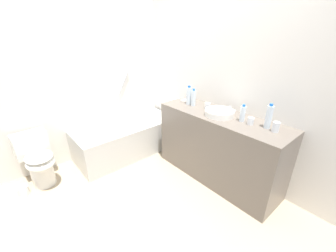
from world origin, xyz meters
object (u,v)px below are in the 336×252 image
at_px(water_bottle_1, 243,114).
at_px(drinking_glass_2, 251,121).
at_px(sink_basin, 219,113).
at_px(toilet, 38,160).
at_px(water_bottle_0, 189,96).
at_px(water_bottle_2, 193,98).
at_px(drinking_glass_1, 276,127).
at_px(sink_faucet, 229,109).
at_px(toilet_paper_roll, 24,190).
at_px(water_bottle_3, 269,117).
at_px(soap_dish, 184,100).
at_px(bathtub, 127,137).
at_px(drinking_glass_0, 207,106).

xyz_separation_m(water_bottle_1, drinking_glass_2, (-0.01, -0.11, -0.05)).
height_order(sink_basin, water_bottle_1, water_bottle_1).
xyz_separation_m(sink_basin, water_bottle_1, (0.05, -0.26, 0.05)).
bearing_deg(sink_basin, toilet, 142.37).
relative_size(water_bottle_0, water_bottle_2, 1.12).
bearing_deg(water_bottle_0, water_bottle_1, -88.63).
distance_m(sink_basin, water_bottle_0, 0.53).
relative_size(drinking_glass_1, drinking_glass_2, 1.32).
xyz_separation_m(sink_faucet, water_bottle_2, (-0.16, 0.44, 0.07)).
bearing_deg(drinking_glass_2, water_bottle_1, 85.47).
bearing_deg(toilet_paper_roll, toilet, 22.39).
bearing_deg(water_bottle_0, toilet, 155.28).
height_order(water_bottle_1, water_bottle_3, water_bottle_3).
relative_size(soap_dish, toilet_paper_roll, 0.80).
height_order(water_bottle_1, water_bottle_2, water_bottle_2).
bearing_deg(sink_faucet, toilet, 145.29).
xyz_separation_m(drinking_glass_2, soap_dish, (0.04, 1.02, -0.03)).
bearing_deg(sink_basin, drinking_glass_2, -84.05).
bearing_deg(water_bottle_3, toilet_paper_roll, 139.32).
distance_m(bathtub, drinking_glass_2, 1.85).
height_order(bathtub, drinking_glass_1, bathtub).
xyz_separation_m(bathtub, toilet, (-1.20, 0.06, 0.07)).
bearing_deg(water_bottle_2, sink_basin, -94.03).
bearing_deg(drinking_glass_1, toilet_paper_roll, 137.46).
bearing_deg(water_bottle_0, drinking_glass_2, -89.34).
height_order(sink_basin, sink_faucet, sink_faucet).
distance_m(drinking_glass_0, toilet_paper_roll, 2.41).
xyz_separation_m(sink_basin, soap_dish, (0.08, 0.65, -0.02)).
distance_m(water_bottle_0, soap_dish, 0.18).
xyz_separation_m(water_bottle_3, drinking_glass_2, (-0.05, 0.15, -0.08)).
xyz_separation_m(sink_basin, toilet_paper_roll, (-1.95, 1.23, -0.84)).
xyz_separation_m(bathtub, sink_faucet, (0.72, -1.27, 0.64)).
bearing_deg(sink_faucet, drinking_glass_1, -102.45).
bearing_deg(toilet_paper_roll, bathtub, 1.56).
bearing_deg(water_bottle_0, drinking_glass_0, -83.37).
bearing_deg(water_bottle_3, sink_basin, 99.21).
xyz_separation_m(toilet, sink_faucet, (1.92, -1.33, 0.57)).
height_order(toilet, drinking_glass_2, drinking_glass_2).
relative_size(water_bottle_2, drinking_glass_2, 2.94).
distance_m(water_bottle_2, toilet_paper_roll, 2.32).
relative_size(sink_basin, drinking_glass_1, 3.35).
bearing_deg(bathtub, soap_dish, -45.55).
relative_size(bathtub, water_bottle_0, 6.20).
distance_m(toilet, toilet_paper_roll, 0.37).
bearing_deg(drinking_glass_2, water_bottle_0, 90.66).
xyz_separation_m(drinking_glass_1, drinking_glass_2, (-0.02, 0.25, -0.01)).
xyz_separation_m(drinking_glass_0, toilet_paper_roll, (-2.02, 1.00, -0.85)).
bearing_deg(sink_basin, soap_dish, 83.05).
bearing_deg(bathtub, water_bottle_1, -69.55).
bearing_deg(water_bottle_2, water_bottle_1, -88.74).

